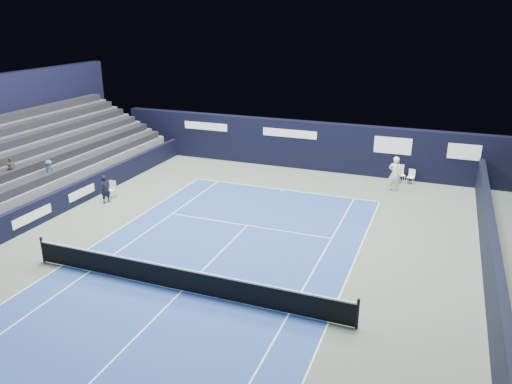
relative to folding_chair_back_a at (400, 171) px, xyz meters
The scene contains 13 objects.
ground 15.02m from the folding_chair_back_a, 114.03° to the right, with size 48.00×48.00×0.00m, color #505F53.
court_surface 16.87m from the folding_chair_back_a, 111.26° to the right, with size 10.97×23.77×0.01m, color navy.
enclosure_wall_right 10.65m from the folding_chair_back_a, 65.67° to the right, with size 0.30×22.00×1.80m, color black.
folding_chair_back_a is the anchor object (origin of this frame).
folding_chair_back_b 0.70m from the folding_chair_back_a, ahead, with size 0.45×0.44×0.87m.
line_judge_chair 16.76m from the folding_chair_back_a, 150.13° to the right, with size 0.43×0.41×0.94m.
line_judge 16.99m from the folding_chair_back_a, 147.41° to the right, with size 0.56×0.37×1.53m, color black.
court_markings 16.87m from the folding_chair_back_a, 111.26° to the right, with size 11.03×23.83×0.00m.
tennis_net 16.85m from the folding_chair_back_a, 111.26° to the right, with size 12.90×0.10×1.10m.
back_sponsor_wall 6.21m from the folding_chair_back_a, behind, with size 26.00×0.63×3.10m.
side_barrier_left 18.39m from the folding_chair_back_a, 148.06° to the right, with size 0.33×22.00×1.20m.
spectator_stand 21.29m from the folding_chair_back_a, 155.80° to the right, with size 6.00×18.00×6.40m.
tennis_player 1.61m from the folding_chair_back_a, 95.45° to the right, with size 0.73×0.86×2.00m.
Camera 1 is at (8.27, -13.94, 9.64)m, focal length 35.00 mm.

